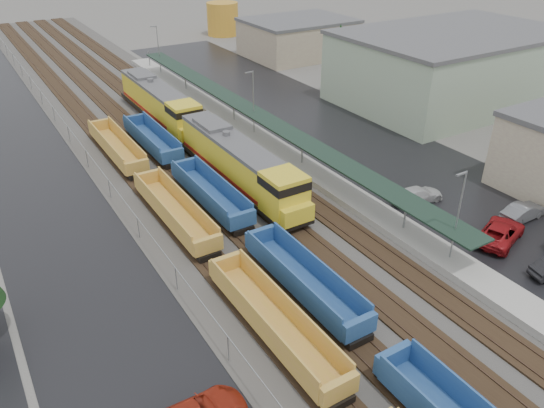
# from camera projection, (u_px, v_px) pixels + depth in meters

# --- Properties ---
(ballast_strip) EXTENTS (20.00, 160.00, 0.08)m
(ballast_strip) POSITION_uv_depth(u_px,v_px,m) (148.00, 126.00, 66.11)
(ballast_strip) COLOR #302D2B
(ballast_strip) RESTS_ON ground
(trackbed) EXTENTS (14.60, 160.00, 0.22)m
(trackbed) POSITION_uv_depth(u_px,v_px,m) (148.00, 126.00, 66.05)
(trackbed) COLOR black
(trackbed) RESTS_ON ground
(west_parking_lot) EXTENTS (10.00, 160.00, 0.02)m
(west_parking_lot) POSITION_uv_depth(u_px,v_px,m) (20.00, 152.00, 59.29)
(west_parking_lot) COLOR black
(west_parking_lot) RESTS_ON ground
(east_commuter_lot) EXTENTS (16.00, 100.00, 0.02)m
(east_commuter_lot) POSITION_uv_depth(u_px,v_px,m) (319.00, 123.00, 67.37)
(east_commuter_lot) COLOR black
(east_commuter_lot) RESTS_ON ground
(station_platform) EXTENTS (3.00, 80.00, 8.00)m
(station_platform) POSITION_uv_depth(u_px,v_px,m) (254.00, 132.00, 62.69)
(station_platform) COLOR #9E9B93
(station_platform) RESTS_ON ground
(chainlink_fence) EXTENTS (0.08, 160.04, 2.02)m
(chainlink_fence) POSITION_uv_depth(u_px,v_px,m) (71.00, 134.00, 59.85)
(chainlink_fence) COLOR gray
(chainlink_fence) RESTS_ON ground
(industrial_buildings) EXTENTS (32.52, 75.30, 9.50)m
(industrial_buildings) POSITION_uv_depth(u_px,v_px,m) (452.00, 76.00, 70.75)
(industrial_buildings) COLOR tan
(industrial_buildings) RESTS_ON ground
(tree_east) EXTENTS (4.40, 4.40, 10.00)m
(tree_east) POSITION_uv_depth(u_px,v_px,m) (339.00, 50.00, 74.22)
(tree_east) COLOR #332316
(tree_east) RESTS_ON ground
(locomotive_lead) EXTENTS (3.25, 21.39, 4.84)m
(locomotive_lead) POSITION_uv_depth(u_px,v_px,m) (241.00, 165.00, 50.46)
(locomotive_lead) COLOR black
(locomotive_lead) RESTS_ON ground
(locomotive_trail) EXTENTS (3.25, 21.39, 4.84)m
(locomotive_trail) POSITION_uv_depth(u_px,v_px,m) (160.00, 103.00, 66.03)
(locomotive_trail) COLOR black
(locomotive_trail) RESTS_ON ground
(well_string_yellow) EXTENTS (2.47, 79.11, 2.19)m
(well_string_yellow) POSITION_uv_depth(u_px,v_px,m) (274.00, 322.00, 33.56)
(well_string_yellow) COLOR gold
(well_string_yellow) RESTS_ON ground
(well_string_blue) EXTENTS (2.54, 72.79, 2.25)m
(well_string_blue) POSITION_uv_depth(u_px,v_px,m) (304.00, 281.00, 37.20)
(well_string_blue) COLOR navy
(well_string_blue) RESTS_ON ground
(storage_tank) EXTENTS (6.57, 6.57, 6.57)m
(storage_tank) POSITION_uv_depth(u_px,v_px,m) (223.00, 19.00, 111.29)
(storage_tank) COLOR gold
(storage_tank) RESTS_ON ground
(parked_car_east_b) EXTENTS (4.47, 6.41, 1.63)m
(parked_car_east_b) POSITION_uv_depth(u_px,v_px,m) (500.00, 232.00, 43.29)
(parked_car_east_b) COLOR maroon
(parked_car_east_b) RESTS_ON ground
(parked_car_east_c) EXTENTS (2.62, 5.19, 1.45)m
(parked_car_east_c) POSITION_uv_depth(u_px,v_px,m) (418.00, 195.00, 49.06)
(parked_car_east_c) COLOR silver
(parked_car_east_c) RESTS_ON ground
(parked_car_east_e) EXTENTS (1.66, 4.61, 1.51)m
(parked_car_east_e) POSITION_uv_depth(u_px,v_px,m) (523.00, 212.00, 46.28)
(parked_car_east_e) COLOR #5B5D60
(parked_car_east_e) RESTS_ON ground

